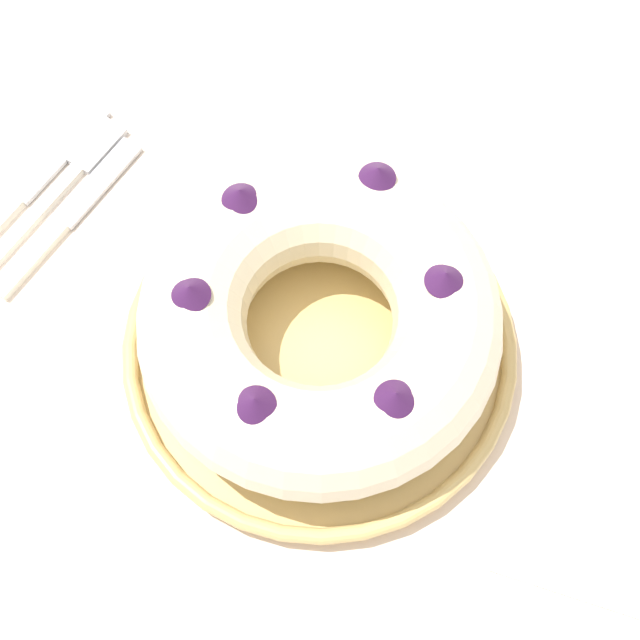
{
  "coord_description": "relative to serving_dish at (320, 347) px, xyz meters",
  "views": [
    {
      "loc": [
        0.12,
        -0.22,
        1.41
      ],
      "look_at": [
        -0.03,
        0.0,
        0.82
      ],
      "focal_mm": 50.0,
      "sensor_mm": 36.0,
      "label": 1
    }
  ],
  "objects": [
    {
      "name": "napkin",
      "position": [
        0.25,
        -0.0,
        -0.01
      ],
      "size": [
        0.18,
        0.15,
        0.0
      ],
      "primitive_type": "cube",
      "rotation": [
        0.0,
        0.0,
        0.27
      ],
      "color": "white",
      "rests_on": "dining_table"
    },
    {
      "name": "serving_dish",
      "position": [
        0.0,
        0.0,
        0.0
      ],
      "size": [
        0.3,
        0.3,
        0.02
      ],
      "color": "tan",
      "rests_on": "dining_table"
    },
    {
      "name": "ground_plane",
      "position": [
        0.03,
        -0.0,
        -0.77
      ],
      "size": [
        8.0,
        8.0,
        0.0
      ],
      "primitive_type": "plane",
      "color": "gray"
    },
    {
      "name": "bundt_cake",
      "position": [
        -0.0,
        0.0,
        0.05
      ],
      "size": [
        0.26,
        0.26,
        0.09
      ],
      "color": "beige",
      "rests_on": "serving_dish"
    },
    {
      "name": "dining_table",
      "position": [
        0.03,
        -0.0,
        -0.09
      ],
      "size": [
        1.41,
        1.29,
        0.76
      ],
      "color": "beige",
      "rests_on": "ground_plane"
    },
    {
      "name": "cake_knife",
      "position": [
        -0.24,
        -0.03,
        -0.01
      ],
      "size": [
        0.02,
        0.18,
        0.01
      ],
      "rotation": [
        0.0,
        0.0,
        0.06
      ],
      "color": "white",
      "rests_on": "dining_table"
    },
    {
      "name": "serving_knife",
      "position": [
        -0.29,
        -0.03,
        -0.01
      ],
      "size": [
        0.02,
        0.21,
        0.01
      ],
      "rotation": [
        0.0,
        0.0,
        0.08
      ],
      "color": "white",
      "rests_on": "dining_table"
    },
    {
      "name": "fork",
      "position": [
        -0.27,
        0.0,
        -0.01
      ],
      "size": [
        0.02,
        0.19,
        0.01
      ],
      "rotation": [
        0.0,
        0.0,
        -0.01
      ],
      "color": "white",
      "rests_on": "dining_table"
    }
  ]
}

